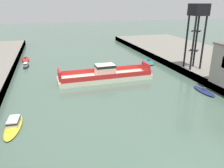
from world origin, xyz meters
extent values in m
cube|color=#4C4742|center=(20.75, 20.00, 0.87)|extent=(0.30, 140.00, 1.74)
cube|color=beige|center=(0.79, 33.86, 0.55)|extent=(22.12, 6.25, 1.10)
cube|color=red|center=(0.72, 36.65, 1.65)|extent=(21.11, 0.64, 1.10)
cube|color=red|center=(0.86, 31.06, 1.65)|extent=(21.11, 0.64, 1.10)
cube|color=beige|center=(0.79, 33.86, 2.42)|extent=(4.47, 3.25, 2.65)
cube|color=black|center=(0.79, 33.86, 3.40)|extent=(4.51, 3.29, 0.60)
cube|color=red|center=(11.28, 34.12, 2.20)|extent=(0.60, 4.01, 2.20)
cube|color=red|center=(-9.70, 33.60, 2.20)|extent=(0.60, 4.01, 2.20)
ellipsoid|color=navy|center=(18.20, 20.70, 0.23)|extent=(1.81, 6.17, 0.45)
cube|color=#4C4C51|center=(18.20, 20.70, 0.70)|extent=(0.62, 0.40, 0.50)
ellipsoid|color=#237075|center=(17.54, 45.73, 0.29)|extent=(3.55, 7.78, 0.57)
cube|color=#4C4C51|center=(17.54, 45.73, 0.82)|extent=(0.93, 0.52, 0.50)
ellipsoid|color=yellow|center=(-17.57, 16.75, 0.20)|extent=(2.86, 7.79, 0.41)
cube|color=silver|center=(-17.51, 17.32, 0.82)|extent=(1.76, 2.80, 0.82)
cube|color=black|center=(-17.51, 17.32, 0.92)|extent=(1.81, 2.88, 0.25)
ellipsoid|color=red|center=(-18.68, 59.34, 0.28)|extent=(2.76, 7.59, 0.57)
cube|color=#4C4C51|center=(-18.68, 59.34, 0.82)|extent=(0.82, 0.45, 0.50)
ellipsoid|color=black|center=(-17.93, 50.91, 0.23)|extent=(1.95, 5.21, 0.46)
cube|color=silver|center=(-17.97, 50.53, 0.90)|extent=(1.18, 1.87, 0.87)
cube|color=black|center=(-17.97, 50.53, 1.01)|extent=(1.21, 1.93, 0.26)
cylinder|color=black|center=(21.50, 33.37, 8.04)|extent=(0.44, 0.44, 12.61)
cylinder|color=black|center=(24.30, 33.37, 8.04)|extent=(0.44, 0.44, 12.61)
cylinder|color=black|center=(21.50, 30.57, 8.04)|extent=(0.44, 0.44, 12.61)
cylinder|color=black|center=(24.30, 30.57, 8.04)|extent=(0.44, 0.44, 12.61)
cube|color=black|center=(22.90, 31.97, 6.15)|extent=(2.80, 0.20, 0.20)
cube|color=black|center=(22.90, 31.97, 6.15)|extent=(0.20, 2.80, 0.20)
cube|color=black|center=(22.90, 31.97, 10.82)|extent=(2.80, 0.20, 0.20)
cube|color=black|center=(22.90, 31.97, 10.82)|extent=(0.20, 2.80, 0.20)
cube|color=black|center=(22.90, 31.97, 15.70)|extent=(3.64, 3.64, 2.70)
camera|label=1|loc=(-11.71, -14.64, 17.31)|focal=35.82mm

